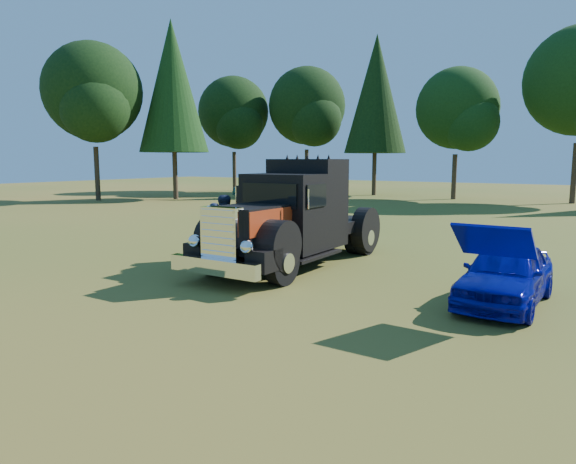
# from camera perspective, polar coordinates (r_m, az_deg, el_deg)

# --- Properties ---
(ground) EXTENTS (120.00, 120.00, 0.00)m
(ground) POSITION_cam_1_polar(r_m,az_deg,el_deg) (12.76, 0.84, -5.46)
(ground) COLOR #365519
(ground) RESTS_ON ground
(treeline) EXTENTS (67.22, 24.04, 13.84)m
(treeline) POSITION_cam_1_polar(r_m,az_deg,el_deg) (39.60, 16.20, 14.54)
(treeline) COLOR #2D2116
(treeline) RESTS_ON ground
(diamond_t_truck) EXTENTS (3.37, 7.16, 3.00)m
(diamond_t_truck) POSITION_cam_1_polar(r_m,az_deg,el_deg) (14.41, 0.36, 1.25)
(diamond_t_truck) COLOR black
(diamond_t_truck) RESTS_ON ground
(hotrod_coupe) EXTENTS (1.61, 4.06, 1.89)m
(hotrod_coupe) POSITION_cam_1_polar(r_m,az_deg,el_deg) (11.53, 23.03, -4.31)
(hotrod_coupe) COLOR #062794
(hotrod_coupe) RESTS_ON ground
(spectator_near) EXTENTS (0.46, 0.66, 1.72)m
(spectator_near) POSITION_cam_1_polar(r_m,az_deg,el_deg) (15.35, -7.94, 0.01)
(spectator_near) COLOR #1C2942
(spectator_near) RESTS_ON ground
(spectator_far) EXTENTS (1.17, 1.23, 2.00)m
(spectator_far) POSITION_cam_1_polar(r_m,az_deg,el_deg) (14.64, -6.83, 0.20)
(spectator_far) COLOR #21234E
(spectator_far) RESTS_ON ground
(distant_teal_car) EXTENTS (2.83, 4.81, 1.50)m
(distant_teal_car) POSITION_cam_1_polar(r_m,az_deg,el_deg) (41.91, -3.03, 4.93)
(distant_teal_car) COLOR #09303A
(distant_teal_car) RESTS_ON ground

